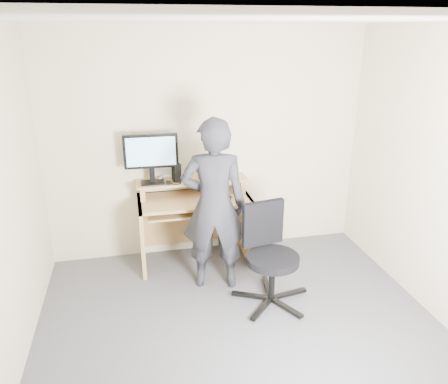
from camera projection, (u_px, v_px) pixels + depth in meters
name	position (u px, v px, depth m)	size (l,w,h in m)	color
ground	(247.00, 343.00, 3.62)	(3.50, 3.50, 0.00)	#56575C
back_wall	(207.00, 145.00, 4.78)	(3.50, 0.02, 2.50)	beige
ceiling	(254.00, 19.00, 2.74)	(3.50, 3.50, 0.02)	white
desk	(194.00, 213.00, 4.79)	(1.20, 0.60, 0.91)	tan
monitor	(151.00, 154.00, 4.50)	(0.56, 0.16, 0.53)	black
external_drive	(176.00, 172.00, 4.65)	(0.07, 0.13, 0.20)	black
travel_mug	(202.00, 171.00, 4.70)	(0.08, 0.08, 0.19)	#B4B4B9
smartphone	(225.00, 178.00, 4.76)	(0.07, 0.13, 0.01)	black
charger	(168.00, 183.00, 4.58)	(0.04, 0.04, 0.04)	black
headphones	(167.00, 179.00, 4.73)	(0.16, 0.16, 0.02)	silver
keyboard	(202.00, 208.00, 4.61)	(0.46, 0.18, 0.03)	black
mouse	(227.00, 198.00, 4.62)	(0.10, 0.06, 0.04)	black
office_chair	(269.00, 251.00, 4.05)	(0.73, 0.73, 0.93)	black
person	(214.00, 206.00, 4.17)	(0.63, 0.41, 1.72)	black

